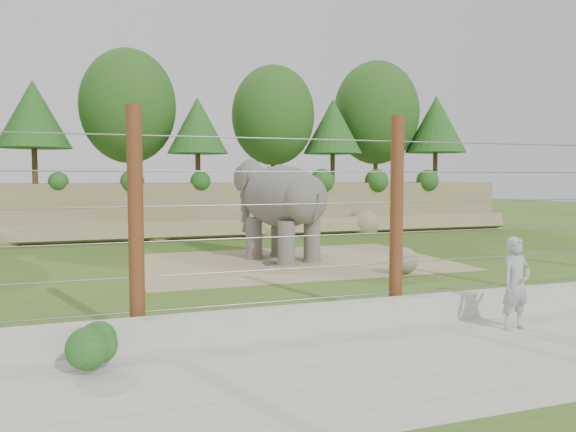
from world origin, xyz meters
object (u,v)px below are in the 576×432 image
object	(u,v)px
barrier_fence	(396,217)
zookeeper	(516,283)
elephant	(282,211)
stone_ball	(404,261)

from	to	relation	value
barrier_fence	zookeeper	world-z (taller)	barrier_fence
elephant	barrier_fence	bearing A→B (deg)	-111.77
elephant	zookeeper	xyz separation A→B (m)	(1.29, -9.48, -0.81)
elephant	barrier_fence	world-z (taller)	barrier_fence
barrier_fence	zookeeper	bearing A→B (deg)	-44.76
elephant	stone_ball	distance (m)	4.61
stone_ball	barrier_fence	size ratio (longest dim) A/B	0.04
elephant	barrier_fence	size ratio (longest dim) A/B	0.20
elephant	barrier_fence	xyz separation A→B (m)	(-0.30, -7.91, 0.33)
stone_ball	zookeeper	world-z (taller)	zookeeper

